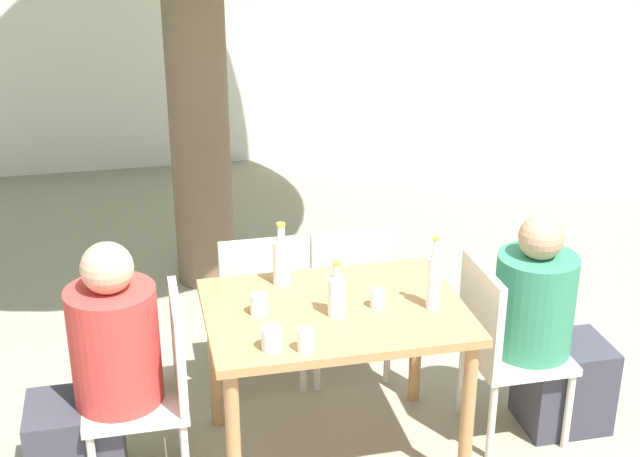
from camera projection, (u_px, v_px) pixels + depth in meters
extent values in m
plane|color=gray|center=(334.00, 453.00, 4.17)|extent=(30.00, 30.00, 0.00)
cube|color=white|center=(215.00, 5.00, 7.62)|extent=(10.00, 0.08, 2.80)
cylinder|color=brown|center=(199.00, 121.00, 5.48)|extent=(0.37, 0.37, 2.14)
cube|color=#B27F4C|center=(335.00, 312.00, 3.88)|extent=(1.13, 0.82, 0.04)
cylinder|color=#B27F4C|center=(234.00, 447.00, 3.61)|extent=(0.06, 0.06, 0.73)
cylinder|color=#B27F4C|center=(467.00, 416.00, 3.81)|extent=(0.06, 0.06, 0.73)
cylinder|color=#B27F4C|center=(215.00, 360.00, 4.24)|extent=(0.06, 0.06, 0.73)
cylinder|color=#B27F4C|center=(416.00, 337.00, 4.44)|extent=(0.06, 0.06, 0.73)
cube|color=beige|center=(135.00, 400.00, 3.83)|extent=(0.44, 0.44, 0.04)
cube|color=beige|center=(178.00, 346.00, 3.78)|extent=(0.04, 0.44, 0.45)
cylinder|color=beige|center=(95.00, 423.00, 4.05)|extent=(0.04, 0.04, 0.40)
cylinder|color=beige|center=(179.00, 412.00, 4.12)|extent=(0.04, 0.04, 0.40)
cube|color=beige|center=(517.00, 354.00, 4.18)|extent=(0.44, 0.44, 0.04)
cube|color=beige|center=(481.00, 313.00, 4.05)|extent=(0.04, 0.44, 0.45)
cylinder|color=beige|center=(568.00, 411.00, 4.13)|extent=(0.04, 0.04, 0.40)
cylinder|color=beige|center=(533.00, 368.00, 4.48)|extent=(0.04, 0.04, 0.40)
cylinder|color=beige|center=(492.00, 421.00, 4.06)|extent=(0.04, 0.04, 0.40)
cylinder|color=beige|center=(462.00, 377.00, 4.40)|extent=(0.04, 0.04, 0.40)
cube|color=beige|center=(260.00, 307.00, 4.62)|extent=(0.44, 0.44, 0.04)
cube|color=beige|center=(265.00, 282.00, 4.34)|extent=(0.44, 0.04, 0.45)
cylinder|color=beige|center=(289.00, 323.00, 4.91)|extent=(0.04, 0.04, 0.40)
cylinder|color=beige|center=(221.00, 330.00, 4.84)|extent=(0.04, 0.04, 0.40)
cylinder|color=beige|center=(303.00, 358.00, 4.57)|extent=(0.04, 0.04, 0.40)
cylinder|color=beige|center=(229.00, 366.00, 4.49)|extent=(0.04, 0.04, 0.40)
cube|color=beige|center=(344.00, 298.00, 4.71)|extent=(0.44, 0.44, 0.04)
cube|color=beige|center=(354.00, 273.00, 4.43)|extent=(0.44, 0.04, 0.45)
cylinder|color=beige|center=(368.00, 315.00, 5.00)|extent=(0.04, 0.04, 0.40)
cylinder|color=beige|center=(302.00, 322.00, 4.93)|extent=(0.04, 0.04, 0.40)
cylinder|color=beige|center=(388.00, 348.00, 4.66)|extent=(0.04, 0.04, 0.40)
cylinder|color=beige|center=(317.00, 356.00, 4.58)|extent=(0.04, 0.04, 0.40)
cube|color=#383842|center=(78.00, 446.00, 3.86)|extent=(0.40, 0.34, 0.44)
cylinder|color=#C63833|center=(115.00, 345.00, 3.71)|extent=(0.37, 0.37, 0.52)
sphere|color=tan|center=(107.00, 268.00, 3.57)|extent=(0.22, 0.22, 0.22)
cube|color=#383842|center=(564.00, 384.00, 4.31)|extent=(0.40, 0.33, 0.44)
cylinder|color=#337F5B|center=(534.00, 304.00, 4.10)|extent=(0.37, 0.37, 0.48)
sphere|color=tan|center=(541.00, 238.00, 3.97)|extent=(0.21, 0.21, 0.21)
cylinder|color=silver|center=(282.00, 262.00, 4.05)|extent=(0.08, 0.08, 0.21)
cylinder|color=silver|center=(281.00, 233.00, 4.00)|extent=(0.03, 0.03, 0.07)
cylinder|color=gold|center=(281.00, 225.00, 3.98)|extent=(0.04, 0.04, 0.01)
cylinder|color=silver|center=(434.00, 283.00, 3.82)|extent=(0.06, 0.06, 0.24)
cylinder|color=silver|center=(436.00, 249.00, 3.76)|extent=(0.02, 0.02, 0.08)
cylinder|color=gold|center=(436.00, 238.00, 3.74)|extent=(0.03, 0.03, 0.01)
cylinder|color=silver|center=(336.00, 297.00, 3.77)|extent=(0.07, 0.07, 0.18)
cylinder|color=silver|center=(337.00, 271.00, 3.73)|extent=(0.03, 0.03, 0.06)
cylinder|color=gold|center=(337.00, 263.00, 3.71)|extent=(0.04, 0.04, 0.01)
cylinder|color=white|center=(378.00, 299.00, 3.86)|extent=(0.06, 0.06, 0.08)
cylinder|color=white|center=(259.00, 305.00, 3.80)|extent=(0.08, 0.08, 0.09)
cylinder|color=silver|center=(271.00, 339.00, 3.53)|extent=(0.08, 0.08, 0.09)
cylinder|color=silver|center=(305.00, 340.00, 3.51)|extent=(0.06, 0.06, 0.10)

